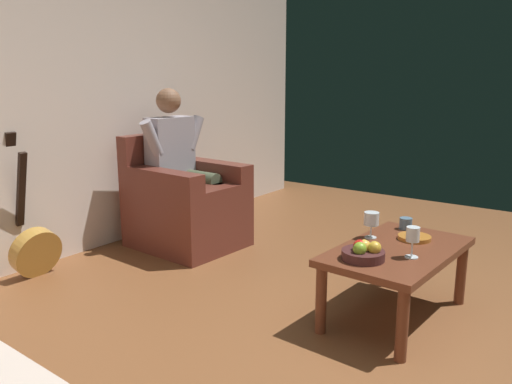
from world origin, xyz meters
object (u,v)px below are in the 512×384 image
(decorative_dish, at_px, (414,238))
(candle_jar, at_px, (406,223))
(person_seated, at_px, (180,162))
(wine_glass_far, at_px, (371,220))
(armchair, at_px, (184,205))
(wine_glass_near, at_px, (413,237))
(coffee_table, at_px, (397,258))
(guitar, at_px, (34,246))
(fruit_bowl, at_px, (364,252))

(decorative_dish, height_order, candle_jar, candle_jar)
(person_seated, distance_m, candle_jar, 1.84)
(wine_glass_far, relative_size, candle_jar, 2.02)
(armchair, bearing_deg, decorative_dish, 91.59)
(person_seated, relative_size, wine_glass_near, 7.52)
(wine_glass_near, distance_m, decorative_dish, 0.34)
(person_seated, height_order, coffee_table, person_seated)
(coffee_table, height_order, guitar, guitar)
(armchair, distance_m, guitar, 1.17)
(decorative_dish, xyz_separation_m, candle_jar, (-0.18, -0.12, 0.02))
(guitar, bearing_deg, wine_glass_near, 107.25)
(guitar, height_order, wine_glass_near, guitar)
(guitar, bearing_deg, wine_glass_far, 114.36)
(candle_jar, bearing_deg, coffee_table, 14.15)
(person_seated, xyz_separation_m, candle_jar, (-0.12, 1.82, -0.23))
(fruit_bowl, bearing_deg, guitar, -75.70)
(wine_glass_far, bearing_deg, person_seated, -95.95)
(armchair, xyz_separation_m, wine_glass_near, (0.37, 2.00, 0.20))
(decorative_dish, relative_size, candle_jar, 2.45)
(wine_glass_near, bearing_deg, person_seated, -100.38)
(armchair, distance_m, person_seated, 0.35)
(decorative_dish, bearing_deg, wine_glass_near, 16.67)
(wine_glass_far, distance_m, fruit_bowl, 0.40)
(wine_glass_far, bearing_deg, fruit_bowl, 18.28)
(wine_glass_far, height_order, fruit_bowl, wine_glass_far)
(coffee_table, height_order, wine_glass_near, wine_glass_near)
(guitar, xyz_separation_m, fruit_bowl, (-0.55, 2.17, 0.24))
(guitar, distance_m, wine_glass_near, 2.50)
(wine_glass_near, bearing_deg, wine_glass_far, -121.47)
(armchair, bearing_deg, wine_glass_near, 82.79)
(wine_glass_near, bearing_deg, armchair, -100.49)
(guitar, xyz_separation_m, wine_glass_far, (-0.93, 2.05, 0.31))
(coffee_table, bearing_deg, decorative_dish, 173.55)
(fruit_bowl, bearing_deg, wine_glass_near, 133.16)
(person_seated, bearing_deg, coffee_table, 85.52)
(guitar, bearing_deg, decorative_dish, 114.78)
(guitar, bearing_deg, person_seated, 163.34)
(person_seated, height_order, wine_glass_far, person_seated)
(wine_glass_near, xyz_separation_m, decorative_dish, (-0.31, -0.09, -0.10))
(guitar, distance_m, fruit_bowl, 2.26)
(person_seated, relative_size, fruit_bowl, 5.62)
(person_seated, distance_m, fruit_bowl, 1.94)
(coffee_table, height_order, decorative_dish, decorative_dish)
(armchair, xyz_separation_m, person_seated, (-0.00, -0.03, 0.35))
(person_seated, bearing_deg, wine_glass_near, 82.91)
(person_seated, bearing_deg, candle_jar, 97.10)
(person_seated, bearing_deg, fruit_bowl, 76.57)
(candle_jar, bearing_deg, guitar, -60.28)
(coffee_table, bearing_deg, person_seated, -97.77)
(person_seated, xyz_separation_m, wine_glass_far, (0.18, 1.72, -0.16))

